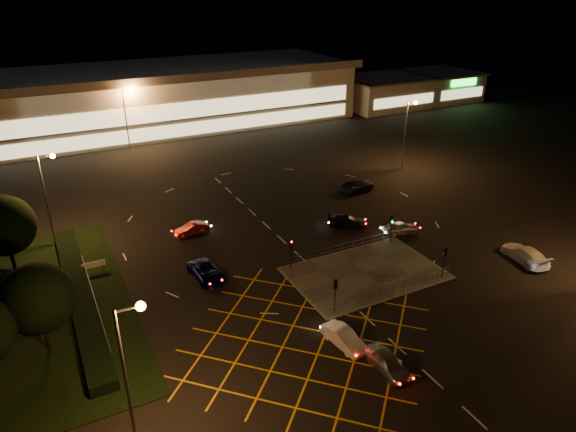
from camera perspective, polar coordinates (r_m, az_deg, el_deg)
name	(u,v)px	position (r m, az deg, el deg)	size (l,w,h in m)	color
ground	(336,269)	(50.78, 5.41, -5.88)	(180.00, 180.00, 0.00)	black
pedestrian_island	(365,273)	(50.34, 8.57, -6.29)	(14.00, 9.00, 0.12)	#4C4944
grass_verge	(19,314)	(49.83, -27.75, -9.66)	(18.00, 30.00, 0.08)	black
hedge	(80,295)	(49.45, -22.11, -8.10)	(2.00, 26.00, 1.00)	black
supermarket	(164,96)	(103.28, -13.58, 12.87)	(72.00, 26.50, 10.50)	beige
retail_unit_a	(384,92)	(116.56, 10.62, 13.42)	(18.80, 14.80, 6.35)	beige
retail_unit_b	(440,85)	(126.81, 16.57, 13.76)	(14.80, 14.80, 6.35)	beige
streetlight_sw	(130,358)	(31.27, -17.12, -14.81)	(1.78, 0.56, 10.03)	slate
streetlight_nw	(48,187)	(57.71, -25.08, 2.92)	(1.78, 0.56, 10.03)	slate
streetlight_ne	(408,125)	(76.85, 13.21, 9.78)	(1.78, 0.56, 10.03)	slate
streetlight_far_left	(128,110)	(87.75, -17.40, 11.17)	(1.78, 0.56, 10.03)	slate
streetlight_far_right	(333,86)	(103.94, 5.06, 14.23)	(1.78, 0.56, 10.03)	slate
signal_sw	(335,289)	(43.41, 5.28, -8.08)	(0.28, 0.30, 3.15)	black
signal_se	(445,256)	(50.11, 17.01, -4.31)	(0.28, 0.30, 3.15)	black
signal_nw	(291,248)	(49.32, 0.34, -3.59)	(0.28, 0.30, 3.15)	black
signal_ne	(392,223)	(55.31, 11.43, -0.78)	(0.28, 0.30, 3.15)	black
tree_c	(4,226)	(54.70, -29.03, -0.93)	(5.76, 5.76, 7.84)	black
tree_e	(38,299)	(42.20, -26.05, -8.26)	(5.40, 5.40, 7.35)	black
car_near_silver	(388,363)	(39.25, 11.06, -15.70)	(1.66, 4.13, 1.41)	#ACAEB4
car_queue_white	(344,338)	(40.99, 6.22, -13.31)	(1.44, 4.14, 1.36)	silver
car_left_blue	(206,272)	(49.35, -9.06, -6.17)	(2.28, 4.94, 1.37)	#0B0D43
car_far_dkgrey	(347,221)	(58.99, 6.59, -0.58)	(1.79, 4.40, 1.28)	black
car_right_silver	(400,228)	(58.36, 12.39, -1.28)	(1.61, 4.01, 1.37)	silver
car_circ_red	(192,229)	(57.88, -10.66, -1.41)	(1.33, 3.80, 1.25)	maroon
car_east_grey	(357,186)	(69.05, 7.65, 3.36)	(2.38, 5.15, 1.43)	black
car_approach_white	(525,254)	(56.74, 24.85, -3.87)	(2.19, 5.39, 1.56)	#BCBCBC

